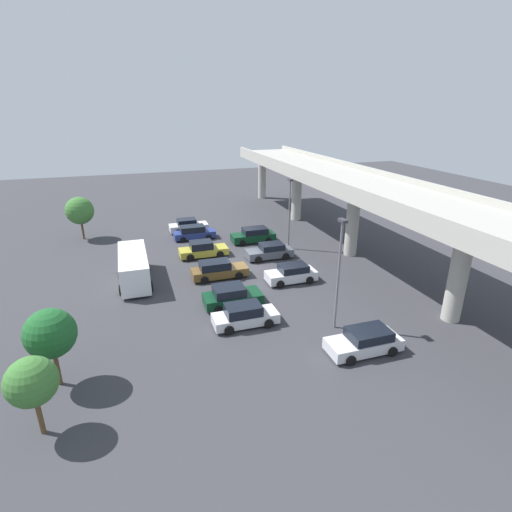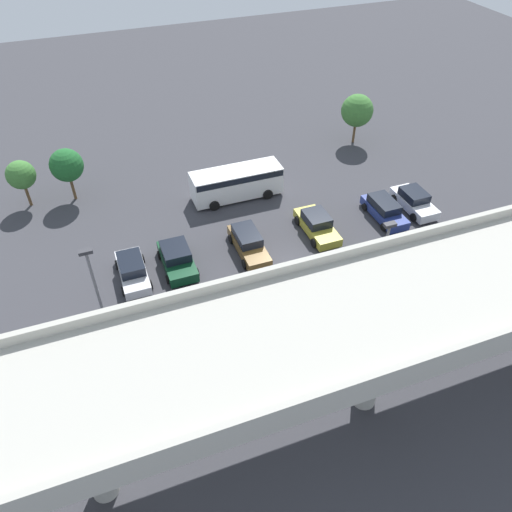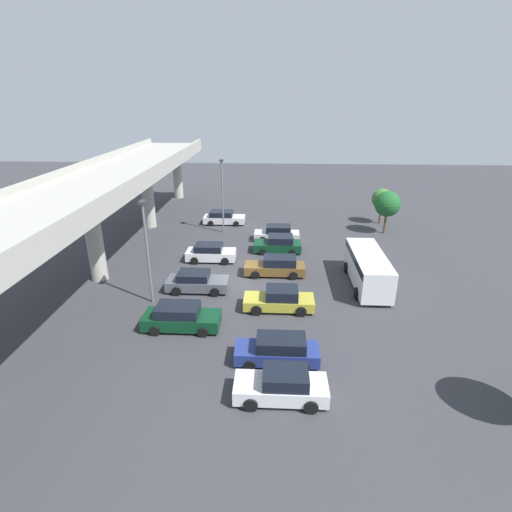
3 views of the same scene
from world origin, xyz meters
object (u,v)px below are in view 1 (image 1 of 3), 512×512
object	(u,v)px
parked_car_9	(365,341)
lamp_post_mid_lot	(289,208)
tree_front_far_right	(32,382)
tree_front_left	(80,211)
parked_car_5	(218,270)
parked_car_2	(254,235)
shuttle_bus	(133,265)
parked_car_4	(270,251)
tree_front_centre	(50,334)
lamp_post_near_aisle	(339,266)
parked_car_8	(245,315)
parked_car_7	(232,296)
parked_car_1	(194,233)
parked_car_6	(292,274)
parked_car_0	(188,226)
parked_car_3	(203,250)

from	to	relation	value
parked_car_9	lamp_post_mid_lot	size ratio (longest dim) A/B	0.63
lamp_post_mid_lot	tree_front_far_right	world-z (taller)	lamp_post_mid_lot
tree_front_left	parked_car_5	bearing A→B (deg)	38.14
parked_car_2	shuttle_bus	world-z (taller)	shuttle_bus
parked_car_4	tree_front_centre	world-z (taller)	tree_front_centre
parked_car_9	lamp_post_near_aisle	bearing A→B (deg)	-83.09
parked_car_8	parked_car_9	bearing A→B (deg)	-41.01
shuttle_bus	lamp_post_near_aisle	bearing A→B (deg)	-133.76
parked_car_5	parked_car_8	distance (m)	8.41
parked_car_7	parked_car_1	bearing A→B (deg)	89.89
tree_front_centre	parked_car_6	bearing A→B (deg)	116.22
shuttle_bus	parked_car_0	bearing A→B (deg)	-27.45
parked_car_2	tree_front_far_right	size ratio (longest dim) A/B	1.19
parked_car_1	parked_car_7	world-z (taller)	parked_car_7
parked_car_3	tree_front_left	size ratio (longest dim) A/B	1.00
parked_car_3	parked_car_6	bearing A→B (deg)	-54.05
parked_car_8	parked_car_0	bearing A→B (deg)	90.62
parked_car_2	parked_car_4	xyz separation A→B (m)	(5.25, -0.01, -0.05)
parked_car_5	lamp_post_mid_lot	distance (m)	10.76
parked_car_1	lamp_post_near_aisle	distance (m)	23.20
parked_car_8	shuttle_bus	bearing A→B (deg)	124.95
lamp_post_near_aisle	shuttle_bus	bearing A→B (deg)	-133.76
shuttle_bus	tree_front_far_right	world-z (taller)	tree_front_far_right
parked_car_0	parked_car_9	bearing A→B (deg)	-77.22
shuttle_bus	parked_car_9	bearing A→B (deg)	-139.41
parked_car_0	lamp_post_mid_lot	size ratio (longest dim) A/B	0.61
parked_car_0	lamp_post_mid_lot	world-z (taller)	lamp_post_mid_lot
parked_car_9	shuttle_bus	xyz separation A→B (m)	(-15.25, -13.07, 0.80)
parked_car_9	parked_car_0	bearing A→B (deg)	-77.22
parked_car_4	lamp_post_mid_lot	size ratio (longest dim) A/B	0.62
parked_car_2	parked_car_9	xyz separation A→B (m)	(22.11, 0.09, -0.05)
parked_car_4	parked_car_8	size ratio (longest dim) A/B	1.01
parked_car_3	parked_car_8	xyz separation A→B (m)	(14.05, 0.17, 0.00)
tree_front_left	parked_car_2	bearing A→B (deg)	68.75
parked_car_9	lamp_post_near_aisle	distance (m)	4.93
parked_car_1	parked_car_7	distance (m)	16.76
parked_car_0	parked_car_2	xyz separation A→B (m)	(6.02, 6.28, 0.03)
parked_car_6	shuttle_bus	world-z (taller)	shuttle_bus
parked_car_6	lamp_post_near_aisle	world-z (taller)	lamp_post_near_aisle
parked_car_3	parked_car_7	world-z (taller)	parked_car_3
parked_car_0	parked_car_2	size ratio (longest dim) A/B	0.94
parked_car_5	shuttle_bus	bearing A→B (deg)	167.89
parked_car_3	parked_car_5	world-z (taller)	parked_car_3
tree_front_left	parked_car_0	bearing A→B (deg)	85.19
parked_car_9	parked_car_4	bearing A→B (deg)	-89.64
shuttle_bus	tree_front_left	xyz separation A→B (m)	(-13.86, -5.05, 1.77)
parked_car_3	parked_car_7	distance (m)	10.92
tree_front_left	parked_car_7	bearing A→B (deg)	29.92
parked_car_1	shuttle_bus	distance (m)	12.14
lamp_post_mid_lot	parked_car_1	bearing A→B (deg)	-125.65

